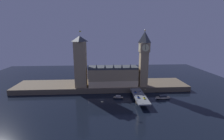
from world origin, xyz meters
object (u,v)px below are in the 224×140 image
car_northbound_trail (138,97)px  street_lamp_mid (145,91)px  car_southbound_trail (140,92)px  street_lamp_near (137,97)px  car_northbound_lead (135,92)px  car_southbound_lead (144,98)px  boat_downstream (163,97)px  clock_tower (144,57)px  street_lamp_far (132,88)px  victoria_tower (81,62)px  pedestrian_mid_walk (144,93)px  boat_upstream (118,97)px

car_northbound_trail → street_lamp_mid: (8.66, 6.38, 3.72)m
car_southbound_trail → street_lamp_near: bearing=-109.8°
car_northbound_lead → car_southbound_lead: 18.72m
car_northbound_trail → boat_downstream: bearing=17.1°
clock_tower → street_lamp_far: size_ratio=11.05×
clock_tower → victoria_tower: 77.00m
pedestrian_mid_walk → street_lamp_mid: street_lamp_mid is taller
boat_downstream → victoria_tower: bearing=161.5°
car_southbound_trail → car_northbound_lead: bearing=-175.1°
car_southbound_trail → victoria_tower: bearing=160.5°
street_lamp_near → boat_upstream: bearing=127.5°
clock_tower → street_lamp_far: clock_tower is taller
clock_tower → car_northbound_trail: bearing=-110.3°
car_southbound_trail → boat_downstream: bearing=-15.4°
car_northbound_trail → car_southbound_trail: car_northbound_trail is taller
car_southbound_lead → car_southbound_trail: size_ratio=0.95×
car_southbound_lead → boat_upstream: car_southbound_lead is taller
clock_tower → car_southbound_trail: size_ratio=15.09×
car_southbound_lead → car_northbound_trail: bearing=154.1°
car_northbound_trail → pedestrian_mid_walk: pedestrian_mid_walk is taller
street_lamp_mid → car_northbound_trail: bearing=-143.6°
car_southbound_lead → pedestrian_mid_walk: 12.68m
car_northbound_lead → car_southbound_lead: (5.51, -17.89, 0.01)m
street_lamp_near → street_lamp_far: (0.00, 29.44, -0.28)m
car_southbound_lead → boat_upstream: bearing=147.9°
car_southbound_lead → pedestrian_mid_walk: size_ratio=2.49×
car_northbound_trail → boat_upstream: size_ratio=0.33×
victoria_tower → street_lamp_far: size_ratio=10.93×
victoria_tower → street_lamp_near: size_ratio=10.18×
car_northbound_lead → car_southbound_trail: size_ratio=0.86×
victoria_tower → street_lamp_near: bearing=-38.9°
car_southbound_lead → boat_downstream: (24.02, 11.74, -4.79)m
car_southbound_lead → street_lamp_far: (-8.66, 23.78, 3.25)m
street_lamp_mid → street_lamp_far: 18.88m
clock_tower → street_lamp_near: (-17.12, -46.06, -32.62)m
victoria_tower → car_southbound_lead: (68.33, -42.56, -30.88)m
street_lamp_near → car_southbound_lead: bearing=33.2°
clock_tower → car_southbound_lead: clock_tower is taller
victoria_tower → car_southbound_trail: bearing=-19.5°
car_northbound_trail → boat_downstream: 31.27m
clock_tower → street_lamp_mid: 45.32m
pedestrian_mid_walk → street_lamp_mid: (0.40, -3.31, 3.55)m
car_northbound_trail → street_lamp_near: street_lamp_near is taller
car_northbound_lead → car_northbound_trail: bearing=-90.0°
car_southbound_lead → street_lamp_mid: (3.15, 9.06, 3.84)m
victoria_tower → car_northbound_lead: size_ratio=17.37×
clock_tower → pedestrian_mid_walk: clock_tower is taller
clock_tower → boat_downstream: clock_tower is taller
victoria_tower → boat_upstream: victoria_tower is taller
car_southbound_lead → street_lamp_far: bearing=110.0°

